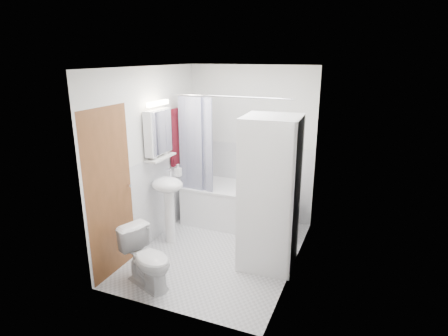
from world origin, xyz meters
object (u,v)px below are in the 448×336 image
at_px(toilet, 148,259).
at_px(sink, 168,195).
at_px(bathtub, 236,204).
at_px(washer_dryer, 270,193).

bearing_deg(toilet, sink, 38.17).
height_order(bathtub, toilet, toilet).
height_order(bathtub, sink, sink).
bearing_deg(sink, washer_dryer, -0.89).
distance_m(bathtub, sink, 1.18).
distance_m(bathtub, washer_dryer, 1.34).
xyz_separation_m(bathtub, sink, (-0.66, -0.90, 0.37)).
bearing_deg(washer_dryer, sink, 175.50).
xyz_separation_m(bathtub, washer_dryer, (0.77, -0.92, 0.60)).
xyz_separation_m(bathtub, toilet, (-0.36, -1.90, -0.00)).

